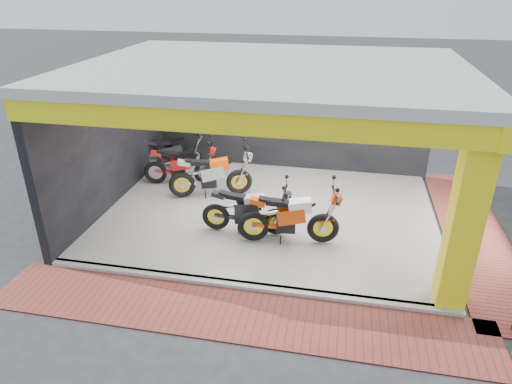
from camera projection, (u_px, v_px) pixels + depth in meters
ground at (254, 259)px, 9.66m from camera, size 80.00×80.00×0.00m
showroom_floor at (270, 213)px, 11.41m from camera, size 8.00×6.00×0.10m
showroom_ceiling at (272, 69)px, 9.88m from camera, size 8.40×6.40×0.20m
back_wall at (289, 114)px, 13.42m from camera, size 8.20×0.20×3.50m
left_wall at (110, 138)px, 11.41m from camera, size 0.20×6.20×3.50m
corner_column at (465, 220)px, 7.58m from camera, size 0.50×0.50×3.50m
header_beam_front at (241, 121)px, 7.36m from camera, size 8.40×0.30×0.40m
header_beam_right at (465, 91)px, 9.30m from camera, size 0.30×6.40×0.40m
floor_kerb at (243, 286)px, 8.73m from camera, size 8.00×0.20×0.10m
paver_front at (233, 314)px, 8.06m from camera, size 9.00×1.40×0.03m
paver_right at (474, 234)px, 10.57m from camera, size 1.40×7.00×0.03m
moto_hero at (324, 214)px, 9.74m from camera, size 2.43×1.20×1.42m
moto_row_a at (276, 209)px, 10.07m from camera, size 2.17×0.87×1.31m
moto_row_b at (205, 162)px, 12.59m from camera, size 2.25×1.15×1.31m
moto_row_c at (239, 170)px, 11.97m from camera, size 2.47×1.57×1.42m
moto_row_d at (193, 147)px, 13.84m from camera, size 2.11×1.47×1.21m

